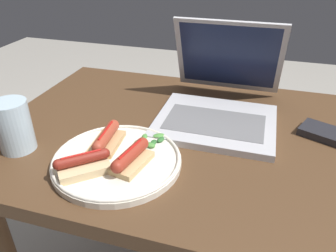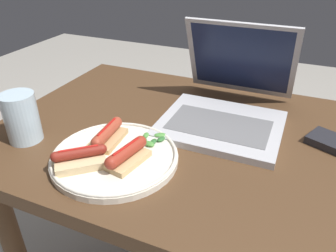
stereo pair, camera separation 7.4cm
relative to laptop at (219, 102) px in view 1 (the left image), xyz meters
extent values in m
cube|color=#4C331E|center=(-0.01, -0.10, -0.06)|extent=(1.10, 0.71, 0.04)
cylinder|color=#4C331E|center=(-0.48, 0.17, -0.44)|extent=(0.06, 0.06, 0.71)
cube|color=#B7B7BC|center=(0.00, -0.05, -0.04)|extent=(0.31, 0.26, 0.02)
cube|color=slate|center=(0.00, -0.07, -0.03)|extent=(0.25, 0.14, 0.00)
cube|color=#B7B7BC|center=(0.00, 0.13, 0.09)|extent=(0.31, 0.10, 0.23)
cube|color=#192347|center=(0.00, 0.12, 0.09)|extent=(0.28, 0.09, 0.20)
cylinder|color=silver|center=(-0.18, -0.28, -0.04)|extent=(0.28, 0.28, 0.01)
torus|color=silver|center=(-0.18, -0.28, -0.03)|extent=(0.28, 0.28, 0.01)
cube|color=tan|center=(-0.14, -0.29, -0.02)|extent=(0.08, 0.11, 0.01)
cylinder|color=maroon|center=(-0.14, -0.29, 0.00)|extent=(0.04, 0.10, 0.03)
sphere|color=maroon|center=(-0.15, -0.34, 0.00)|extent=(0.03, 0.03, 0.03)
sphere|color=maroon|center=(-0.13, -0.25, 0.00)|extent=(0.03, 0.03, 0.03)
cylinder|color=red|center=(-0.14, -0.29, 0.01)|extent=(0.02, 0.08, 0.01)
cube|color=tan|center=(-0.22, -0.24, -0.02)|extent=(0.07, 0.11, 0.01)
cylinder|color=#9E3D28|center=(-0.22, -0.24, 0.00)|extent=(0.03, 0.10, 0.03)
sphere|color=#9E3D28|center=(-0.22, -0.29, 0.00)|extent=(0.03, 0.03, 0.03)
sphere|color=#9E3D28|center=(-0.23, -0.19, 0.00)|extent=(0.03, 0.03, 0.03)
cylinder|color=red|center=(-0.22, -0.24, 0.01)|extent=(0.01, 0.08, 0.01)
cube|color=#D6B784|center=(-0.23, -0.34, -0.02)|extent=(0.12, 0.12, 0.02)
cylinder|color=maroon|center=(-0.23, -0.34, 0.00)|extent=(0.09, 0.08, 0.02)
sphere|color=maroon|center=(-0.26, -0.37, 0.00)|extent=(0.02, 0.02, 0.02)
sphere|color=maroon|center=(-0.19, -0.31, 0.00)|extent=(0.02, 0.02, 0.02)
cylinder|color=red|center=(-0.23, -0.34, 0.01)|extent=(0.06, 0.06, 0.01)
ellipsoid|color=#387A33|center=(-0.14, -0.20, -0.03)|extent=(0.02, 0.03, 0.01)
ellipsoid|color=#4C8E3D|center=(-0.12, -0.22, -0.03)|extent=(0.03, 0.02, 0.01)
ellipsoid|color=#4C8E3D|center=(-0.12, -0.17, -0.03)|extent=(0.03, 0.03, 0.01)
ellipsoid|color=#4C8E3D|center=(-0.15, -0.18, -0.03)|extent=(0.02, 0.02, 0.01)
ellipsoid|color=#2D662D|center=(-0.12, -0.20, -0.03)|extent=(0.01, 0.02, 0.01)
ellipsoid|color=#2D662D|center=(-0.11, -0.19, -0.03)|extent=(0.02, 0.03, 0.01)
ellipsoid|color=#709E4C|center=(-0.15, -0.20, -0.03)|extent=(0.02, 0.02, 0.00)
ellipsoid|color=#4C8E3D|center=(-0.15, -0.22, -0.03)|extent=(0.03, 0.03, 0.01)
cylinder|color=silver|center=(-0.42, -0.29, 0.02)|extent=(0.08, 0.08, 0.12)
cube|color=#232328|center=(0.27, -0.03, -0.04)|extent=(0.13, 0.11, 0.02)
camera|label=1|loc=(0.10, -0.81, 0.39)|focal=35.00mm
camera|label=2|loc=(0.17, -0.78, 0.39)|focal=35.00mm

